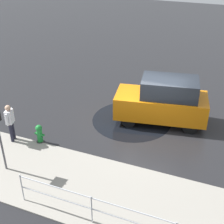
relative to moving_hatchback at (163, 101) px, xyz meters
name	(u,v)px	position (x,y,z in m)	size (l,w,h in m)	color
ground_plane	(149,129)	(0.31, 0.84, -1.03)	(60.00, 60.00, 0.00)	black
kerb_strip	(113,195)	(0.31, 5.04, -1.01)	(24.00, 3.20, 0.04)	gray
moving_hatchback	(163,101)	(0.00, 0.00, 0.00)	(4.15, 2.39, 2.06)	orange
fire_hydrant	(40,134)	(4.09, 3.41, -0.63)	(0.42, 0.31, 0.80)	#197A2D
pedestrian	(10,120)	(5.16, 3.73, -0.07)	(0.33, 0.55, 1.62)	silver
metal_railing	(132,217)	(-0.73, 6.30, -0.30)	(7.07, 0.04, 1.05)	#B7BABF
puddle_patch	(132,120)	(1.26, 0.40, -1.02)	(3.54, 3.54, 0.01)	black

